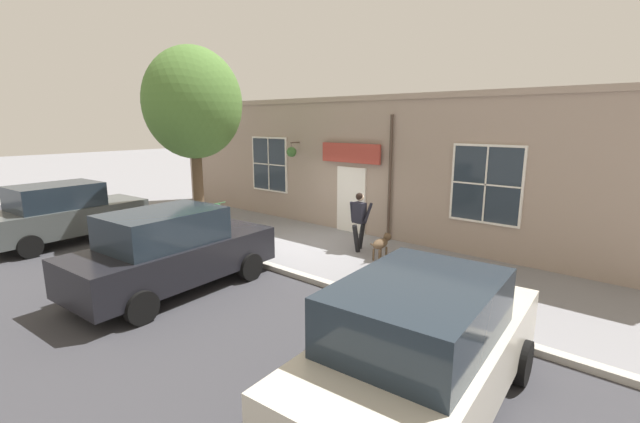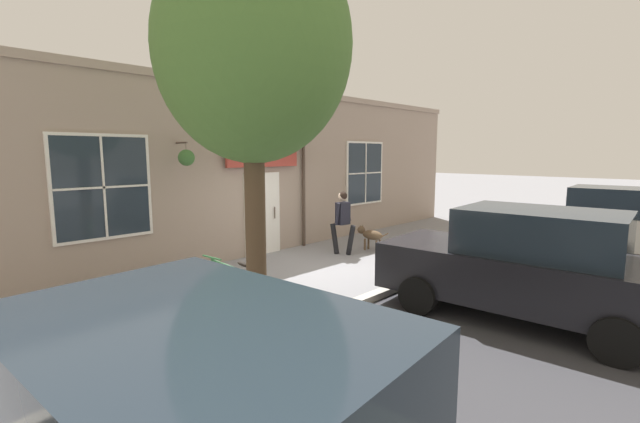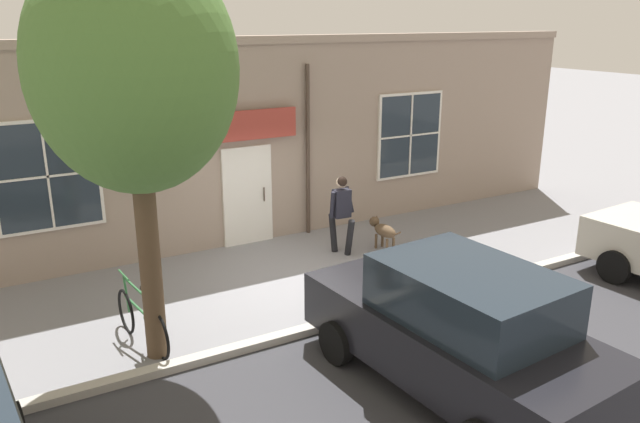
# 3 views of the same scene
# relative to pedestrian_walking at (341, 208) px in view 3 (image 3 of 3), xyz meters

# --- Properties ---
(ground_plane) EXTENTS (90.00, 90.00, 0.00)m
(ground_plane) POSITION_rel_pedestrian_walking_xyz_m (0.65, -1.49, -0.97)
(ground_plane) COLOR gray
(storefront_facade) EXTENTS (0.95, 18.00, 4.29)m
(storefront_facade) POSITION_rel_pedestrian_walking_xyz_m (-1.69, -1.48, 1.19)
(storefront_facade) COLOR gray
(storefront_facade) RESTS_ON ground_plane
(pedestrian_walking) EXTENTS (0.73, 0.57, 1.63)m
(pedestrian_walking) POSITION_rel_pedestrian_walking_xyz_m (0.00, 0.00, 0.00)
(pedestrian_walking) COLOR black
(pedestrian_walking) RESTS_ON ground_plane
(dog_on_leash) EXTENTS (1.02, 0.31, 0.65)m
(dog_on_leash) POSITION_rel_pedestrian_walking_xyz_m (0.23, 0.88, -0.55)
(dog_on_leash) COLOR brown
(dog_on_leash) RESTS_ON ground_plane
(street_tree_by_curb) EXTENTS (2.89, 2.60, 5.63)m
(street_tree_by_curb) POSITION_rel_pedestrian_walking_xyz_m (2.16, -4.44, 2.95)
(street_tree_by_curb) COLOR brown
(street_tree_by_curb) RESTS_ON ground_plane
(leaning_bicycle) EXTENTS (1.72, 0.33, 1.00)m
(leaning_bicycle) POSITION_rel_pedestrian_walking_xyz_m (1.70, -4.49, -0.59)
(leaning_bicycle) COLOR black
(leaning_bicycle) RESTS_ON ground_plane
(parked_car_mid_block) EXTENTS (4.42, 2.18, 1.75)m
(parked_car_mid_block) POSITION_rel_pedestrian_walking_xyz_m (4.91, -1.31, -0.09)
(parked_car_mid_block) COLOR black
(parked_car_mid_block) RESTS_ON ground_plane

